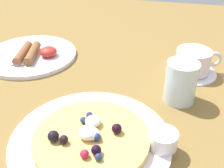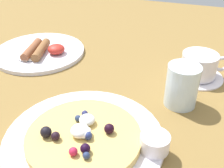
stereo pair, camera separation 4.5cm
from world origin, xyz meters
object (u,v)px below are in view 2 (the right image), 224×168
Objects in this scene: pancake_plate at (84,139)px; breakfast_plate at (40,52)px; coffee_cup at (200,64)px; coffee_saucer at (197,76)px; syrup_ramekin at (155,143)px; water_glass at (182,86)px.

pancake_plate is 37.34cm from breakfast_plate.
coffee_saucer is at bearing -163.71° from coffee_cup.
coffee_cup reaches higher than coffee_saucer.
syrup_ramekin is 28.04cm from coffee_cup.
water_glass reaches higher than coffee_cup.
pancake_plate is at bearing -121.23° from coffee_cup.
pancake_plate is 2.50× the size of coffee_cup.
coffee_cup is 1.26× the size of water_glass.
coffee_cup is at bearing 58.77° from pancake_plate.
syrup_ramekin is at bearing -100.46° from coffee_saucer.
coffee_cup is (0.14, 0.04, 3.15)cm from coffee_saucer.
syrup_ramekin is 0.19× the size of breakfast_plate.
water_glass reaches higher than breakfast_plate.
coffee_saucer is (42.34, 0.83, -0.20)cm from breakfast_plate.
syrup_ramekin is at bearing 3.89° from pancake_plate.
water_glass reaches higher than pancake_plate.
coffee_cup is 12.35cm from water_glass.
coffee_saucer is (17.05, 28.31, -0.29)cm from pancake_plate.
breakfast_plate is 42.59cm from coffee_cup.
pancake_plate is 2.26× the size of coffee_saucer.
water_glass is (2.33, 15.57, 1.66)cm from syrup_ramekin.
breakfast_plate reaches higher than coffee_saucer.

